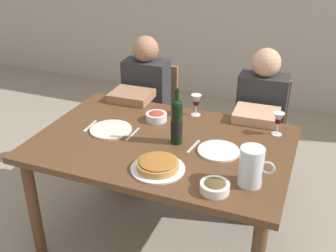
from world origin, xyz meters
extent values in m
plane|color=gray|center=(0.00, 0.00, 0.00)|extent=(8.00, 8.00, 0.00)
cube|color=brown|center=(0.00, 0.00, 0.74)|extent=(1.50, 1.00, 0.04)
cylinder|color=brown|center=(-0.67, -0.42, 0.36)|extent=(0.07, 0.07, 0.72)
cylinder|color=brown|center=(-0.67, 0.42, 0.36)|extent=(0.07, 0.07, 0.72)
cylinder|color=brown|center=(0.67, 0.42, 0.36)|extent=(0.07, 0.07, 0.72)
cylinder|color=black|center=(0.08, 0.01, 0.88)|extent=(0.07, 0.07, 0.23)
sphere|color=black|center=(0.08, 0.01, 1.00)|extent=(0.07, 0.07, 0.07)
cylinder|color=black|center=(0.08, 0.01, 1.05)|extent=(0.03, 0.03, 0.09)
cylinder|color=black|center=(0.08, 0.01, 0.86)|extent=(0.07, 0.07, 0.08)
cylinder|color=silver|center=(0.57, -0.25, 0.86)|extent=(0.12, 0.12, 0.20)
cylinder|color=silver|center=(0.57, -0.25, 0.83)|extent=(0.11, 0.11, 0.12)
torus|color=silver|center=(0.65, -0.25, 0.87)|extent=(0.07, 0.01, 0.07)
cylinder|color=silver|center=(0.10, -0.29, 0.77)|extent=(0.29, 0.29, 0.01)
cylinder|color=#C18E47|center=(0.10, -0.29, 0.79)|extent=(0.22, 0.22, 0.03)
ellipsoid|color=#9E6028|center=(0.10, -0.29, 0.81)|extent=(0.20, 0.20, 0.02)
cylinder|color=silver|center=(-0.14, 0.24, 0.78)|extent=(0.14, 0.14, 0.05)
ellipsoid|color=#B2382D|center=(-0.14, 0.24, 0.80)|extent=(0.11, 0.11, 0.03)
cylinder|color=white|center=(0.43, -0.37, 0.78)|extent=(0.14, 0.14, 0.05)
ellipsoid|color=brown|center=(0.43, -0.37, 0.80)|extent=(0.12, 0.12, 0.03)
cylinder|color=silver|center=(0.07, 0.41, 0.76)|extent=(0.06, 0.06, 0.00)
cylinder|color=silver|center=(0.07, 0.41, 0.80)|extent=(0.01, 0.01, 0.07)
cone|color=silver|center=(0.07, 0.41, 0.87)|extent=(0.07, 0.07, 0.07)
cylinder|color=#470A14|center=(0.07, 0.41, 0.85)|extent=(0.04, 0.04, 0.03)
cylinder|color=silver|center=(0.62, 0.33, 0.76)|extent=(0.06, 0.06, 0.00)
cylinder|color=silver|center=(0.62, 0.33, 0.80)|extent=(0.01, 0.01, 0.07)
cone|color=silver|center=(0.62, 0.33, 0.87)|extent=(0.07, 0.07, 0.07)
cylinder|color=#470A14|center=(0.62, 0.33, 0.85)|extent=(0.04, 0.04, 0.02)
cylinder|color=white|center=(0.34, 0.00, 0.77)|extent=(0.24, 0.24, 0.01)
cylinder|color=silver|center=(-0.35, 0.01, 0.77)|extent=(0.26, 0.26, 0.01)
cube|color=silver|center=(0.19, 0.00, 0.76)|extent=(0.03, 0.16, 0.00)
cube|color=silver|center=(0.49, 0.00, 0.76)|extent=(0.01, 0.18, 0.00)
cube|color=silver|center=(-0.20, 0.01, 0.76)|extent=(0.01, 0.18, 0.00)
cube|color=silver|center=(-0.50, 0.01, 0.76)|extent=(0.02, 0.16, 0.00)
cube|color=olive|center=(-0.45, 0.81, 0.46)|extent=(0.41, 0.41, 0.02)
cube|color=olive|center=(-0.46, 0.99, 0.67)|extent=(0.36, 0.04, 0.40)
cylinder|color=olive|center=(-0.61, 0.63, 0.23)|extent=(0.04, 0.04, 0.45)
cylinder|color=olive|center=(-0.28, 0.64, 0.23)|extent=(0.04, 0.04, 0.45)
cylinder|color=olive|center=(-0.62, 0.97, 0.23)|extent=(0.04, 0.04, 0.45)
cylinder|color=olive|center=(-0.29, 0.98, 0.23)|extent=(0.04, 0.04, 0.45)
cube|color=#2D2D33|center=(-0.45, 0.77, 0.72)|extent=(0.35, 0.21, 0.50)
sphere|color=#9E7051|center=(-0.45, 0.77, 1.06)|extent=(0.20, 0.20, 0.20)
cube|color=#33333D|center=(-0.44, 0.58, 0.47)|extent=(0.32, 0.39, 0.14)
cube|color=#33333D|center=(-0.44, 0.43, 0.20)|extent=(0.28, 0.13, 0.40)
cube|color=#9E7051|center=(-0.44, 0.49, 0.79)|extent=(0.30, 0.25, 0.06)
cube|color=olive|center=(0.45, 0.81, 0.46)|extent=(0.42, 0.42, 0.02)
cube|color=olive|center=(0.44, 1.00, 0.67)|extent=(0.36, 0.05, 0.40)
cylinder|color=olive|center=(0.29, 0.64, 0.23)|extent=(0.04, 0.04, 0.45)
cylinder|color=olive|center=(0.63, 0.65, 0.23)|extent=(0.04, 0.04, 0.45)
cylinder|color=olive|center=(0.27, 0.98, 0.23)|extent=(0.04, 0.04, 0.45)
cylinder|color=olive|center=(0.61, 0.99, 0.23)|extent=(0.04, 0.04, 0.45)
cube|color=#2D2D33|center=(0.45, 0.77, 0.72)|extent=(0.35, 0.21, 0.50)
sphere|color=tan|center=(0.45, 0.77, 1.06)|extent=(0.20, 0.20, 0.20)
cube|color=#33333D|center=(0.46, 0.58, 0.47)|extent=(0.32, 0.39, 0.14)
cube|color=#33333D|center=(0.46, 0.43, 0.20)|extent=(0.28, 0.13, 0.40)
cube|color=tan|center=(0.46, 0.49, 0.79)|extent=(0.30, 0.25, 0.06)
camera|label=1|loc=(0.81, -1.95, 1.93)|focal=43.52mm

